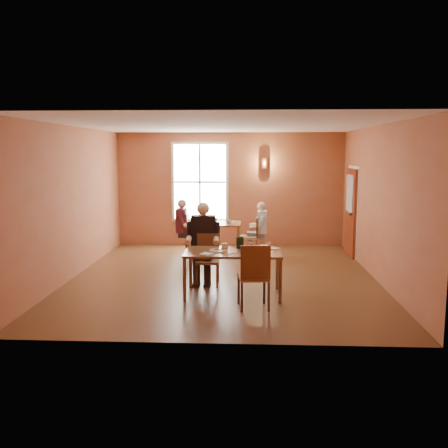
{
  "coord_description": "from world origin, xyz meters",
  "views": [
    {
      "loc": [
        0.49,
        -9.73,
        2.49
      ],
      "look_at": [
        0.0,
        0.2,
        1.05
      ],
      "focal_mm": 40.0,
      "sensor_mm": 36.0,
      "label": 1
    }
  ],
  "objects_px": {
    "main_table": "(233,273)",
    "chair_empty": "(253,276)",
    "chair_diner_maroon": "(196,234)",
    "diner_white": "(250,230)",
    "diner_maroon": "(194,228)",
    "diner_main": "(207,247)",
    "chair_diner_white": "(249,236)",
    "second_table": "(222,239)",
    "chair_diner_main": "(207,260)"
  },
  "relations": [
    {
      "from": "chair_diner_maroon",
      "to": "diner_maroon",
      "type": "distance_m",
      "value": 0.15
    },
    {
      "from": "chair_diner_white",
      "to": "chair_diner_maroon",
      "type": "xyz_separation_m",
      "value": [
        -1.3,
        0.0,
        0.04
      ]
    },
    {
      "from": "main_table",
      "to": "chair_diner_main",
      "type": "relative_size",
      "value": 1.75
    },
    {
      "from": "chair_diner_maroon",
      "to": "diner_white",
      "type": "bearing_deg",
      "value": 90.0
    },
    {
      "from": "main_table",
      "to": "chair_diner_white",
      "type": "height_order",
      "value": "chair_diner_white"
    },
    {
      "from": "chair_diner_white",
      "to": "main_table",
      "type": "bearing_deg",
      "value": 175.36
    },
    {
      "from": "chair_diner_white",
      "to": "diner_maroon",
      "type": "bearing_deg",
      "value": 90.0
    },
    {
      "from": "second_table",
      "to": "chair_diner_white",
      "type": "bearing_deg",
      "value": 0.0
    },
    {
      "from": "chair_diner_maroon",
      "to": "chair_empty",
      "type": "bearing_deg",
      "value": 18.24
    },
    {
      "from": "diner_main",
      "to": "chair_diner_white",
      "type": "relative_size",
      "value": 1.59
    },
    {
      "from": "chair_diner_main",
      "to": "chair_diner_white",
      "type": "relative_size",
      "value": 1.02
    },
    {
      "from": "diner_white",
      "to": "chair_diner_maroon",
      "type": "height_order",
      "value": "diner_white"
    },
    {
      "from": "diner_white",
      "to": "diner_maroon",
      "type": "xyz_separation_m",
      "value": [
        -1.36,
        0.0,
        0.04
      ]
    },
    {
      "from": "chair_empty",
      "to": "second_table",
      "type": "height_order",
      "value": "chair_empty"
    },
    {
      "from": "main_table",
      "to": "diner_white",
      "type": "relative_size",
      "value": 1.34
    },
    {
      "from": "diner_main",
      "to": "chair_diner_white",
      "type": "distance_m",
      "value": 2.95
    },
    {
      "from": "diner_white",
      "to": "chair_diner_main",
      "type": "bearing_deg",
      "value": 163.88
    },
    {
      "from": "diner_maroon",
      "to": "diner_white",
      "type": "bearing_deg",
      "value": 90.0
    },
    {
      "from": "main_table",
      "to": "chair_empty",
      "type": "height_order",
      "value": "chair_empty"
    },
    {
      "from": "diner_main",
      "to": "chair_diner_maroon",
      "type": "relative_size",
      "value": 1.46
    },
    {
      "from": "diner_main",
      "to": "chair_empty",
      "type": "distance_m",
      "value": 1.59
    },
    {
      "from": "chair_empty",
      "to": "diner_white",
      "type": "bearing_deg",
      "value": 82.64
    },
    {
      "from": "diner_main",
      "to": "diner_maroon",
      "type": "distance_m",
      "value": 2.89
    },
    {
      "from": "main_table",
      "to": "chair_diner_white",
      "type": "bearing_deg",
      "value": 85.36
    },
    {
      "from": "chair_diner_main",
      "to": "diner_maroon",
      "type": "bearing_deg",
      "value": -78.9
    },
    {
      "from": "chair_diner_white",
      "to": "diner_white",
      "type": "distance_m",
      "value": 0.16
    },
    {
      "from": "chair_diner_main",
      "to": "chair_diner_white",
      "type": "bearing_deg",
      "value": -105.56
    },
    {
      "from": "diner_main",
      "to": "chair_diner_white",
      "type": "height_order",
      "value": "diner_main"
    },
    {
      "from": "diner_white",
      "to": "main_table",
      "type": "bearing_deg",
      "value": 174.87
    },
    {
      "from": "diner_main",
      "to": "second_table",
      "type": "relative_size",
      "value": 1.67
    },
    {
      "from": "chair_diner_main",
      "to": "chair_empty",
      "type": "xyz_separation_m",
      "value": [
        0.85,
        -1.35,
        0.05
      ]
    },
    {
      "from": "diner_maroon",
      "to": "diner_main",
      "type": "bearing_deg",
      "value": 10.99
    },
    {
      "from": "chair_diner_main",
      "to": "diner_main",
      "type": "relative_size",
      "value": 0.64
    },
    {
      "from": "chair_diner_main",
      "to": "chair_diner_maroon",
      "type": "height_order",
      "value": "chair_diner_maroon"
    },
    {
      "from": "chair_diner_main",
      "to": "chair_diner_maroon",
      "type": "xyz_separation_m",
      "value": [
        -0.52,
        2.8,
        0.03
      ]
    },
    {
      "from": "diner_main",
      "to": "second_table",
      "type": "xyz_separation_m",
      "value": [
        0.13,
        2.83,
        -0.35
      ]
    },
    {
      "from": "main_table",
      "to": "diner_white",
      "type": "bearing_deg",
      "value": 84.87
    },
    {
      "from": "diner_white",
      "to": "chair_diner_maroon",
      "type": "relative_size",
      "value": 1.23
    },
    {
      "from": "diner_main",
      "to": "diner_maroon",
      "type": "height_order",
      "value": "diner_main"
    },
    {
      "from": "diner_main",
      "to": "second_table",
      "type": "distance_m",
      "value": 2.86
    },
    {
      "from": "diner_white",
      "to": "diner_main",
      "type": "bearing_deg",
      "value": 164.04
    },
    {
      "from": "chair_diner_main",
      "to": "diner_main",
      "type": "height_order",
      "value": "diner_main"
    },
    {
      "from": "chair_empty",
      "to": "chair_diner_maroon",
      "type": "distance_m",
      "value": 4.37
    },
    {
      "from": "chair_empty",
      "to": "diner_maroon",
      "type": "bearing_deg",
      "value": 100.71
    },
    {
      "from": "main_table",
      "to": "diner_maroon",
      "type": "xyz_separation_m",
      "value": [
        -1.05,
        3.45,
        0.27
      ]
    },
    {
      "from": "second_table",
      "to": "chair_diner_white",
      "type": "height_order",
      "value": "chair_diner_white"
    },
    {
      "from": "second_table",
      "to": "diner_maroon",
      "type": "height_order",
      "value": "diner_maroon"
    },
    {
      "from": "chair_empty",
      "to": "chair_diner_maroon",
      "type": "height_order",
      "value": "chair_empty"
    },
    {
      "from": "main_table",
      "to": "diner_main",
      "type": "xyz_separation_m",
      "value": [
        -0.5,
        0.62,
        0.35
      ]
    },
    {
      "from": "diner_main",
      "to": "diner_maroon",
      "type": "bearing_deg",
      "value": -79.01
    }
  ]
}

